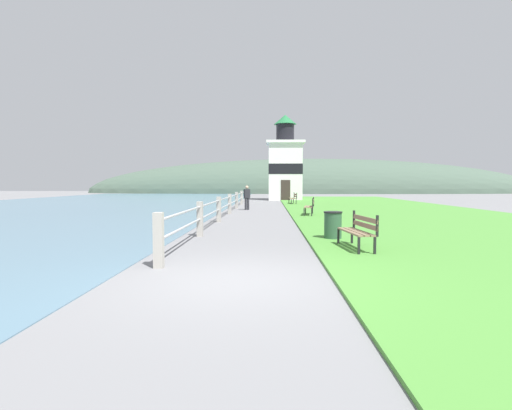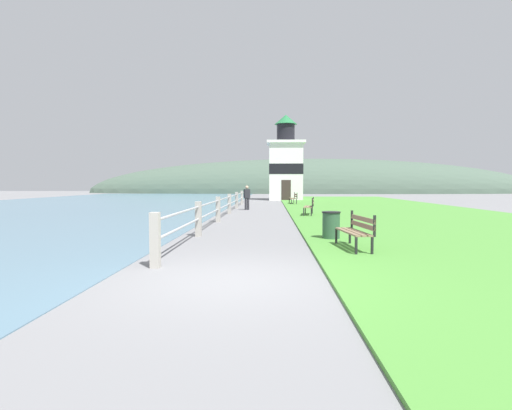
{
  "view_description": "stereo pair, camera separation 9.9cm",
  "coord_description": "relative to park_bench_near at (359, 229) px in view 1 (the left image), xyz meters",
  "views": [
    {
      "loc": [
        0.59,
        -6.67,
        1.65
      ],
      "look_at": [
        -0.25,
        18.42,
        0.3
      ],
      "focal_mm": 28.0,
      "sensor_mm": 36.0,
      "label": 1
    },
    {
      "loc": [
        0.69,
        -6.67,
        1.65
      ],
      "look_at": [
        -0.25,
        18.42,
        0.3
      ],
      "focal_mm": 28.0,
      "sensor_mm": 36.0,
      "label": 2
    }
  ],
  "objects": [
    {
      "name": "person_strolling",
      "position": [
        -3.61,
        15.12,
        0.29
      ],
      "size": [
        0.42,
        0.35,
        1.52
      ],
      "rotation": [
        0.0,
        0.0,
        2.05
      ],
      "color": "#28282D",
      "rests_on": "ground_plane"
    },
    {
      "name": "ground_plane",
      "position": [
        -2.79,
        -3.16,
        -0.54
      ],
      "size": [
        160.0,
        160.0,
        0.0
      ],
      "primitive_type": "plane",
      "color": "slate"
    },
    {
      "name": "park_bench_near",
      "position": [
        0.0,
        0.0,
        0.0
      ],
      "size": [
        0.66,
        1.71,
        0.94
      ],
      "rotation": [
        0.0,
        0.0,
        3.26
      ],
      "color": "#846B51",
      "rests_on": "ground_plane"
    },
    {
      "name": "grass_verge",
      "position": [
        4.89,
        13.86,
        -0.51
      ],
      "size": [
        12.0,
        51.05,
        0.06
      ],
      "color": "#4C8E38",
      "rests_on": "ground_plane"
    },
    {
      "name": "trash_bin",
      "position": [
        -0.35,
        1.8,
        -0.11
      ],
      "size": [
        0.54,
        0.54,
        0.84
      ],
      "color": "#2D5138",
      "rests_on": "ground_plane"
    },
    {
      "name": "seawall_railing",
      "position": [
        -4.37,
        11.81,
        0.1
      ],
      "size": [
        0.18,
        28.11,
        1.09
      ],
      "color": "#A8A399",
      "rests_on": "ground_plane"
    },
    {
      "name": "park_bench_far",
      "position": [
        -0.27,
        22.06,
        0.0
      ],
      "size": [
        0.57,
        1.99,
        0.94
      ],
      "rotation": [
        0.0,
        0.0,
        3.19
      ],
      "color": "#846B51",
      "rests_on": "ground_plane"
    },
    {
      "name": "water_strip",
      "position": [
        -16.97,
        13.86,
        -0.53
      ],
      "size": [
        24.0,
        81.69,
        0.01
      ],
      "color": "slate",
      "rests_on": "ground_plane"
    },
    {
      "name": "park_bench_midway",
      "position": [
        -0.11,
        10.54,
        -0.0
      ],
      "size": [
        0.69,
        1.69,
        0.94
      ],
      "rotation": [
        0.0,
        0.0,
        3.01
      ],
      "color": "#846B51",
      "rests_on": "ground_plane"
    },
    {
      "name": "distant_hillside",
      "position": [
        5.21,
        60.88,
        -0.54
      ],
      "size": [
        80.0,
        16.0,
        12.0
      ],
      "color": "#475B4C",
      "rests_on": "ground_plane"
    },
    {
      "name": "lighthouse",
      "position": [
        -0.64,
        30.34,
        2.96
      ],
      "size": [
        3.75,
        3.75,
        8.49
      ],
      "color": "white",
      "rests_on": "ground_plane"
    }
  ]
}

